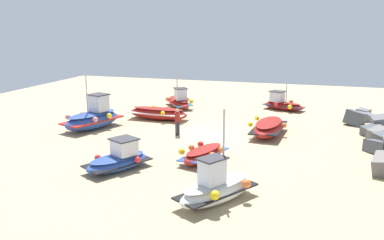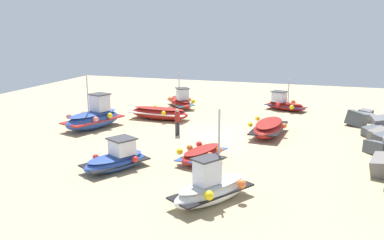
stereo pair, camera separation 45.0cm
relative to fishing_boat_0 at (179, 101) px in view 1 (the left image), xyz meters
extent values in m
plane|color=tan|center=(7.40, 4.85, -0.51)|extent=(46.06, 46.06, 0.00)
ellipsoid|color=maroon|center=(-0.06, -0.05, -0.16)|extent=(3.75, 3.21, 0.78)
cube|color=#1E6670|center=(-0.06, -0.05, -0.12)|extent=(3.63, 3.13, 0.14)
ellipsoid|color=maroon|center=(-0.06, -0.05, 0.14)|extent=(3.28, 2.80, 0.18)
cube|color=silver|center=(0.39, 0.28, 0.63)|extent=(1.17, 1.16, 0.86)
cube|color=#333338|center=(0.39, 0.28, 1.09)|extent=(1.36, 1.34, 0.06)
cylinder|color=#B7B7BC|center=(-0.36, -0.27, 1.42)|extent=(0.08, 0.08, 2.44)
sphere|color=#EA7F75|center=(-1.34, -0.08, 0.04)|extent=(0.33, 0.33, 0.33)
sphere|color=orange|center=(-0.05, -0.95, 0.11)|extent=(0.33, 0.33, 0.33)
sphere|color=orange|center=(-0.49, 0.54, 0.07)|extent=(0.33, 0.33, 0.33)
sphere|color=red|center=(0.80, -0.33, 0.05)|extent=(0.33, 0.33, 0.33)
sphere|color=yellow|center=(0.35, 1.16, 0.10)|extent=(0.33, 0.33, 0.33)
ellipsoid|color=maroon|center=(12.26, 5.49, -0.18)|extent=(3.24, 2.03, 0.75)
cube|color=#2D4C9E|center=(12.26, 5.49, -0.15)|extent=(3.12, 1.99, 0.15)
ellipsoid|color=maroon|center=(12.26, 5.49, 0.10)|extent=(2.84, 1.75, 0.19)
sphere|color=yellow|center=(12.87, 4.56, 0.09)|extent=(0.32, 0.32, 0.32)
sphere|color=orange|center=(12.87, 6.06, 0.03)|extent=(0.32, 0.32, 0.32)
sphere|color=orange|center=(12.06, 4.79, 0.06)|extent=(0.32, 0.32, 0.32)
sphere|color=orange|center=(12.06, 6.30, 0.09)|extent=(0.32, 0.32, 0.32)
sphere|color=red|center=(11.25, 5.03, 0.04)|extent=(0.32, 0.32, 0.32)
ellipsoid|color=#2D4C9E|center=(14.59, 2.06, -0.18)|extent=(3.44, 2.67, 0.70)
cube|color=black|center=(14.59, 2.06, -0.15)|extent=(3.34, 2.64, 0.10)
ellipsoid|color=navy|center=(14.59, 2.06, 0.09)|extent=(3.02, 2.34, 0.15)
cube|color=white|center=(14.25, 2.24, 0.49)|extent=(1.27, 1.28, 0.71)
cube|color=#333338|center=(14.25, 2.24, 0.88)|extent=(1.48, 1.49, 0.06)
sphere|color=red|center=(14.72, 1.12, 0.02)|extent=(0.29, 0.29, 0.29)
sphere|color=red|center=(14.46, 3.00, 0.04)|extent=(0.29, 0.29, 0.29)
ellipsoid|color=#2D4C9E|center=(8.16, -2.96, 0.02)|extent=(4.41, 2.77, 1.07)
cube|color=maroon|center=(8.16, -2.96, 0.07)|extent=(4.27, 2.77, 0.10)
ellipsoid|color=navy|center=(8.16, -2.96, 0.46)|extent=(3.88, 2.43, 0.18)
cube|color=silver|center=(7.58, -2.78, 1.06)|extent=(1.19, 1.22, 1.05)
cube|color=#333338|center=(7.58, -2.78, 1.62)|extent=(1.38, 1.41, 0.06)
cylinder|color=#B7B7BC|center=(8.48, -3.07, 1.82)|extent=(0.08, 0.08, 2.56)
sphere|color=#EA7F75|center=(8.97, -4.19, 0.35)|extent=(0.34, 0.34, 0.34)
sphere|color=#EA7F75|center=(8.99, -2.27, 0.32)|extent=(0.34, 0.34, 0.34)
sphere|color=orange|center=(7.87, -3.83, 0.32)|extent=(0.34, 0.34, 0.34)
sphere|color=yellow|center=(7.89, -1.91, 0.35)|extent=(0.34, 0.34, 0.34)
sphere|color=red|center=(6.77, -3.48, 0.39)|extent=(0.34, 0.34, 0.34)
ellipsoid|color=white|center=(16.72, 7.24, -0.11)|extent=(3.66, 2.83, 0.82)
cube|color=black|center=(16.72, 7.24, -0.07)|extent=(3.56, 2.79, 0.09)
ellipsoid|color=beige|center=(16.72, 7.24, 0.23)|extent=(3.22, 2.49, 0.15)
cube|color=silver|center=(16.93, 7.11, 0.76)|extent=(1.09, 1.01, 0.94)
cube|color=#333338|center=(16.93, 7.11, 1.26)|extent=(1.27, 1.17, 0.06)
cylinder|color=#B7B7BC|center=(16.43, 7.41, 1.66)|extent=(0.08, 0.08, 2.74)
sphere|color=orange|center=(16.37, 8.28, 0.22)|extent=(0.35, 0.35, 0.35)
sphere|color=yellow|center=(16.35, 6.62, 0.24)|extent=(0.35, 0.35, 0.35)
sphere|color=yellow|center=(17.80, 7.43, 0.23)|extent=(0.35, 0.35, 0.35)
ellipsoid|color=maroon|center=(4.50, 0.03, -0.09)|extent=(1.76, 4.30, 0.93)
cube|color=white|center=(4.50, 0.03, -0.05)|extent=(1.77, 4.13, 0.16)
ellipsoid|color=maroon|center=(4.50, 0.03, 0.26)|extent=(1.51, 3.78, 0.22)
sphere|color=yellow|center=(5.41, 0.73, 0.18)|extent=(0.30, 0.30, 0.30)
sphere|color=yellow|center=(3.59, -0.67, 0.14)|extent=(0.30, 0.30, 0.30)
ellipsoid|color=maroon|center=(6.41, 7.85, -0.08)|extent=(4.06, 1.86, 0.91)
cube|color=black|center=(6.41, 7.85, -0.04)|extent=(3.91, 1.88, 0.13)
ellipsoid|color=maroon|center=(6.41, 7.85, 0.28)|extent=(3.57, 1.61, 0.19)
sphere|color=yellow|center=(7.28, 6.89, 0.29)|extent=(0.29, 0.29, 0.29)
sphere|color=orange|center=(6.47, 8.76, 0.17)|extent=(0.29, 0.29, 0.29)
sphere|color=yellow|center=(5.43, 7.00, 0.27)|extent=(0.29, 0.29, 0.29)
ellipsoid|color=maroon|center=(-1.41, 8.01, -0.21)|extent=(2.22, 3.41, 0.68)
cube|color=navy|center=(-1.41, 8.01, -0.18)|extent=(2.19, 3.29, 0.13)
ellipsoid|color=maroon|center=(-1.41, 8.01, 0.05)|extent=(1.93, 2.99, 0.17)
cube|color=silver|center=(-1.59, 7.48, 0.48)|extent=(1.10, 1.14, 0.77)
cube|color=#333338|center=(-1.59, 7.48, 0.89)|extent=(1.27, 1.33, 0.06)
cylinder|color=#B7B7BC|center=(-1.35, 8.18, 1.01)|extent=(0.08, 0.08, 1.83)
sphere|color=yellow|center=(-0.43, 8.55, -0.05)|extent=(0.34, 0.34, 0.34)
sphere|color=orange|center=(-2.02, 8.51, 0.06)|extent=(0.34, 0.34, 0.34)
sphere|color=red|center=(-0.80, 7.50, 0.05)|extent=(0.34, 0.34, 0.34)
sphere|color=orange|center=(-2.38, 7.47, -0.04)|extent=(0.34, 0.34, 0.34)
cylinder|color=#2D2D38|center=(8.17, 2.65, -0.09)|extent=(0.14, 0.14, 0.84)
cylinder|color=#2D2D38|center=(8.03, 2.74, -0.09)|extent=(0.14, 0.14, 0.84)
cylinder|color=maroon|center=(8.10, 2.69, 0.62)|extent=(0.32, 0.32, 0.57)
sphere|color=tan|center=(8.10, 2.69, 1.01)|extent=(0.22, 0.22, 0.22)
cube|color=slate|center=(-0.24, 13.62, -0.19)|extent=(1.06, 1.07, 0.71)
cube|color=slate|center=(0.46, 13.60, -0.25)|extent=(1.54, 1.39, 0.63)
cube|color=#4C5156|center=(2.19, 12.94, -0.04)|extent=(1.32, 1.58, 1.22)
cube|color=slate|center=(3.68, 14.46, 0.01)|extent=(1.30, 1.61, 1.36)
cube|color=#4C5156|center=(4.88, 13.89, -0.22)|extent=(1.76, 1.70, 0.82)
cube|color=slate|center=(5.70, 14.04, -0.18)|extent=(1.63, 1.51, 0.86)
cube|color=#4C5156|center=(8.35, 13.70, -0.18)|extent=(1.61, 1.49, 0.87)
cube|color=slate|center=(11.62, 13.59, -0.08)|extent=(1.58, 1.24, 1.16)
camera|label=1|loc=(31.20, 10.76, 6.11)|focal=39.78mm
camera|label=2|loc=(31.06, 11.19, 6.11)|focal=39.78mm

